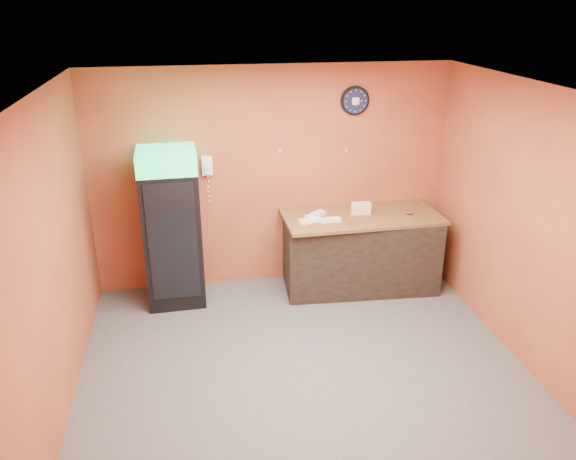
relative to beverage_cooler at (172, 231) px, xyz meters
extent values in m
plane|color=#47474C|center=(1.28, -1.61, -0.94)|extent=(4.50, 4.50, 0.00)
cube|color=#B25532|center=(1.28, 0.39, 0.46)|extent=(4.50, 0.02, 2.80)
cube|color=#B25532|center=(-0.97, -1.61, 0.46)|extent=(0.02, 4.00, 2.80)
cube|color=#B25532|center=(3.53, -1.61, 0.46)|extent=(0.02, 4.00, 2.80)
cube|color=white|center=(1.28, -1.61, 1.86)|extent=(4.50, 4.00, 0.02)
cube|color=black|center=(0.00, 0.04, -0.10)|extent=(0.69, 0.69, 1.68)
cube|color=#19DB75|center=(0.00, 0.04, 0.86)|extent=(0.69, 0.69, 0.24)
cube|color=black|center=(-0.01, -0.30, -0.03)|extent=(0.56, 0.03, 1.44)
cube|color=black|center=(2.34, -0.03, -0.46)|extent=(1.96, 0.96, 0.96)
cylinder|color=black|center=(2.31, 0.37, 1.41)|extent=(0.36, 0.05, 0.36)
cylinder|color=#0F1433|center=(2.31, 0.34, 1.41)|extent=(0.31, 0.01, 0.31)
cube|color=white|center=(2.31, 0.33, 1.41)|extent=(0.09, 0.00, 0.09)
cube|color=white|center=(0.47, 0.35, 0.69)|extent=(0.13, 0.07, 0.23)
cube|color=white|center=(0.47, 0.30, 0.69)|extent=(0.05, 0.04, 0.19)
cube|color=brown|center=(2.34, -0.03, 0.04)|extent=(1.98, 0.96, 0.04)
cube|color=beige|center=(2.33, -0.01, 0.09)|extent=(0.25, 0.11, 0.05)
cube|color=beige|center=(2.33, -0.01, 0.14)|extent=(0.25, 0.11, 0.05)
cube|color=beige|center=(2.33, -0.01, 0.19)|extent=(0.25, 0.11, 0.05)
cube|color=white|center=(1.65, -0.16, 0.08)|extent=(0.29, 0.16, 0.04)
cube|color=white|center=(1.90, -0.18, 0.08)|extent=(0.26, 0.10, 0.04)
cube|color=white|center=(1.76, 0.02, 0.08)|extent=(0.30, 0.27, 0.04)
cylinder|color=silver|center=(2.44, 0.11, 0.09)|extent=(0.06, 0.06, 0.06)
camera|label=1|loc=(0.27, -6.32, 2.59)|focal=35.00mm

